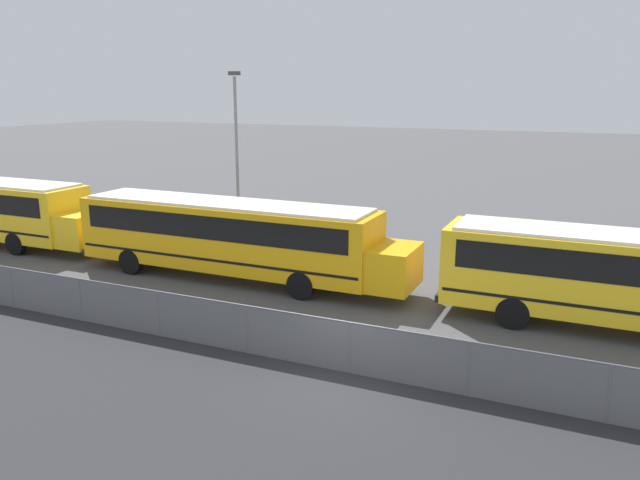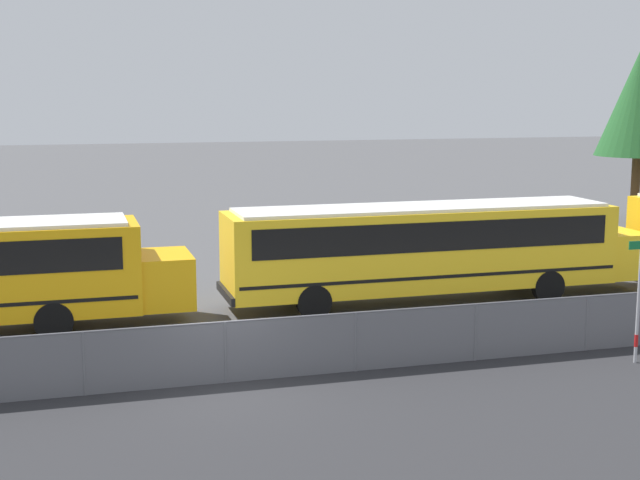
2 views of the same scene
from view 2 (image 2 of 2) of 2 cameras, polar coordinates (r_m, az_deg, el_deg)
name	(u,v)px [view 2 (image 2 of 2)]	position (r m, az deg, el deg)	size (l,w,h in m)	color
ground_plane	(226,383)	(20.36, -6.05, -9.07)	(200.00, 200.00, 0.00)	#4C4C4F
fence	(225,351)	(20.14, -6.09, -7.10)	(97.99, 0.07, 1.43)	#9EA0A5
school_bus_3	(431,244)	(27.73, 7.11, -0.27)	(13.75, 2.53, 3.04)	yellow
street_sign	(639,298)	(22.59, 19.73, -3.50)	(0.70, 0.09, 3.04)	#B7B7BC
tree_2	(640,101)	(46.98, 19.81, 8.38)	(4.19, 4.19, 8.83)	#51381E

